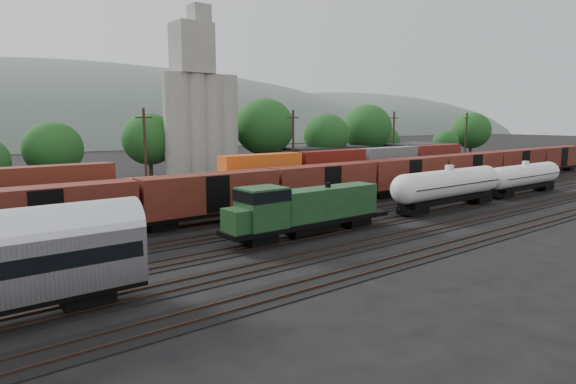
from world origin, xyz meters
TOP-DOWN VIEW (x-y plane):
  - ground at (0.00, 0.00)m, footprint 600.00×600.00m
  - tracks at (0.00, 0.00)m, footprint 180.00×33.20m
  - green_locomotive at (-8.29, -5.00)m, footprint 17.69×3.12m
  - tank_car_a at (13.89, -5.00)m, footprint 19.00×3.40m
  - tank_car_b at (32.02, -5.00)m, footprint 17.18×3.08m
  - orange_locomotive at (-12.59, 10.00)m, footprint 17.32×2.89m
  - boxcar_string at (-4.26, 5.00)m, footprint 153.60×2.90m
  - container_wall at (-12.79, 15.00)m, footprint 161.72×2.60m
  - grain_silo at (3.28, 36.00)m, footprint 13.40×5.00m
  - industrial_sheds at (6.63, 35.25)m, footprint 119.38×17.26m
  - tree_band at (-4.00, 36.91)m, footprint 165.93×22.45m
  - utility_poles at (0.00, 22.00)m, footprint 122.20×0.36m
  - distant_hills at (23.92, 260.00)m, footprint 860.00×286.00m

SIDE VIEW (x-z plane):
  - distant_hills at x=23.92m, z-range -85.56..44.44m
  - ground at x=0.00m, z-range 0.00..0.00m
  - tracks at x=0.00m, z-range -0.05..0.15m
  - orange_locomotive at x=-12.59m, z-range 0.31..4.64m
  - industrial_sheds at x=6.63m, z-range 0.01..5.11m
  - green_locomotive at x=-8.29m, z-range 0.32..5.01m
  - tank_car_b at x=32.02m, z-range 0.42..4.93m
  - container_wall at x=-12.79m, z-range -0.03..5.77m
  - tank_car_a at x=13.89m, z-range 0.45..5.43m
  - boxcar_string at x=-4.26m, z-range 1.02..5.22m
  - utility_poles at x=0.00m, z-range 0.21..12.21m
  - tree_band at x=-4.00m, z-range 0.65..15.18m
  - grain_silo at x=3.28m, z-range -3.24..25.76m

